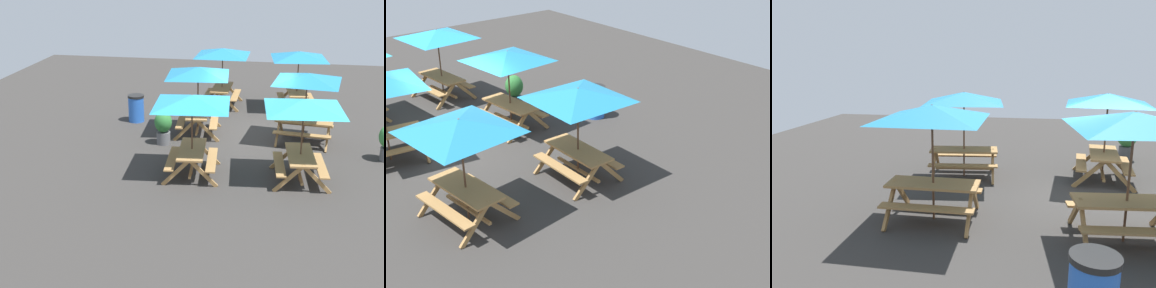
{
  "view_description": "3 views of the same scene",
  "coord_description": "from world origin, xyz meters",
  "views": [
    {
      "loc": [
        17.06,
        0.99,
        6.01
      ],
      "look_at": [
        3.51,
        -1.36,
        0.9
      ],
      "focal_mm": 50.0,
      "sensor_mm": 36.0,
      "label": 1
    },
    {
      "loc": [
        -12.16,
        5.86,
        6.41
      ],
      "look_at": [
        -3.47,
        -1.37,
        0.9
      ],
      "focal_mm": 50.0,
      "sensor_mm": 36.0,
      "label": 2
    },
    {
      "loc": [
        -1.75,
        -8.18,
        3.12
      ],
      "look_at": [
        -3.32,
        1.54,
        0.9
      ],
      "focal_mm": 35.0,
      "sensor_mm": 36.0,
      "label": 3
    }
  ],
  "objects": [
    {
      "name": "picnic_table_2",
      "position": [
        3.51,
        -1.36,
        1.99
      ],
      "size": [
        2.82,
        2.82,
        2.34
      ],
      "rotation": [
        0.0,
        0.0,
        0.08
      ],
      "color": "olive",
      "rests_on": "ground"
    },
    {
      "name": "picnic_table_5",
      "position": [
        0.05,
        -1.76,
        1.99
      ],
      "size": [
        2.82,
        2.82,
        2.34
      ],
      "rotation": [
        0.0,
        0.0,
        0.09
      ],
      "color": "olive",
      "rests_on": "ground"
    },
    {
      "name": "ground_plane",
      "position": [
        0.0,
        0.0,
        0.0
      ],
      "size": [
        24.72,
        24.72,
        0.0
      ],
      "primitive_type": "plane",
      "color": "#33302D",
      "rests_on": "ground"
    },
    {
      "name": "picnic_table_1",
      "position": [
        -3.32,
        1.54,
        1.99
      ],
      "size": [
        2.81,
        2.81,
        2.34
      ],
      "rotation": [
        0.0,
        0.0,
        0.1
      ],
      "color": "olive",
      "rests_on": "ground"
    },
    {
      "name": "picnic_table_0",
      "position": [
        -3.47,
        -1.37,
        1.99
      ],
      "size": [
        2.83,
        2.83,
        2.34
      ],
      "rotation": [
        0.0,
        0.0,
        -0.01
      ],
      "color": "olive",
      "rests_on": "ground"
    },
    {
      "name": "potted_plant_0",
      "position": [
        1.25,
        -2.69,
        0.6
      ],
      "size": [
        0.56,
        0.56,
        1.08
      ],
      "color": "#59595B",
      "rests_on": "ground"
    },
    {
      "name": "trash_bin_blue",
      "position": [
        -0.9,
        -4.18,
        0.49
      ],
      "size": [
        0.59,
        0.59,
        0.98
      ],
      "color": "blue",
      "rests_on": "ground"
    }
  ]
}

